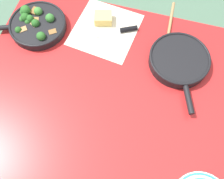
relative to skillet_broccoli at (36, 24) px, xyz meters
name	(u,v)px	position (x,y,z in m)	size (l,w,h in m)	color
ground_plane	(112,135)	(0.45, -0.23, -0.80)	(14.00, 14.00, 0.00)	#51755B
dining_table_red	(112,99)	(0.45, -0.23, -0.11)	(1.22, 0.96, 0.78)	red
skillet_broccoli	(36,24)	(0.00, 0.00, 0.00)	(0.40, 0.28, 0.08)	black
skillet_eggs	(179,60)	(0.70, -0.02, 0.00)	(0.28, 0.39, 0.05)	black
wooden_spoon	(168,37)	(0.63, 0.11, -0.02)	(0.04, 0.35, 0.02)	#A87A4C
parchment_sheet	(105,30)	(0.33, 0.08, -0.03)	(0.33, 0.35, 0.00)	beige
grater_knife	(119,31)	(0.39, 0.08, -0.02)	(0.24, 0.14, 0.02)	silver
cheese_block	(103,18)	(0.30, 0.13, 0.00)	(0.10, 0.09, 0.05)	#EACC66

